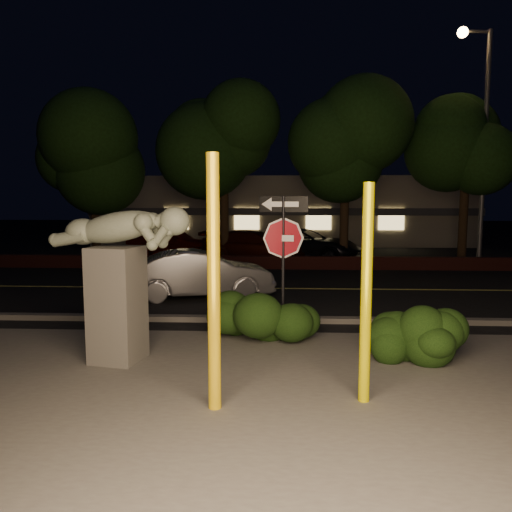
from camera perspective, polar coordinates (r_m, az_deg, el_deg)
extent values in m
plane|color=black|center=(18.12, 3.18, -2.08)|extent=(90.00, 90.00, 0.00)
cube|color=#4C4944|center=(7.43, 3.86, -14.85)|extent=(14.00, 6.00, 0.02)
cube|color=black|center=(15.16, 3.27, -3.76)|extent=(80.00, 8.00, 0.01)
cube|color=#D2CB54|center=(15.16, 3.27, -3.71)|extent=(80.00, 0.12, 0.00)
cube|color=#4C4944|center=(11.14, 3.47, -7.26)|extent=(80.00, 0.25, 0.12)
cube|color=#3F1714|center=(19.37, 3.16, -0.77)|extent=(40.00, 0.35, 0.50)
cube|color=black|center=(25.06, 3.06, 0.34)|extent=(40.00, 12.00, 0.01)
cube|color=slate|center=(32.92, 3.01, 5.31)|extent=(22.00, 10.00, 4.00)
cube|color=#333338|center=(27.82, 3.05, 5.08)|extent=(22.00, 0.20, 0.40)
cube|color=#FFD87F|center=(28.49, -9.14, 4.23)|extent=(1.40, 0.08, 1.20)
cube|color=#FFD87F|center=(27.95, -1.07, 4.27)|extent=(1.40, 0.08, 1.20)
cube|color=#FFD87F|center=(27.97, 7.16, 4.22)|extent=(1.40, 0.08, 1.20)
cube|color=#FFD87F|center=(28.56, 15.21, 4.09)|extent=(1.40, 0.08, 1.20)
cylinder|color=black|center=(22.35, -17.87, 4.09)|extent=(0.36, 0.36, 3.75)
ellipsoid|color=black|center=(22.49, -18.19, 12.99)|extent=(4.60, 4.60, 4.14)
cylinder|color=black|center=(21.25, -3.63, 4.95)|extent=(0.36, 0.36, 4.25)
ellipsoid|color=black|center=(21.51, -3.71, 15.52)|extent=(5.20, 5.20, 4.68)
cylinder|color=black|center=(20.90, 10.05, 4.49)|extent=(0.36, 0.36, 4.00)
ellipsoid|color=black|center=(21.09, 10.26, 14.53)|extent=(4.80, 4.80, 4.32)
cylinder|color=black|center=(22.57, 22.61, 4.11)|extent=(0.36, 0.36, 3.90)
ellipsoid|color=black|center=(22.72, 23.01, 12.93)|extent=(4.40, 4.40, 3.96)
cylinder|color=yellow|center=(6.32, -4.85, -3.27)|extent=(0.16, 0.16, 3.29)
cylinder|color=#F6EB02|center=(6.71, 12.49, -4.35)|extent=(0.15, 0.15, 2.93)
cylinder|color=black|center=(9.56, 3.11, -1.49)|extent=(0.06, 0.06, 2.77)
cube|color=white|center=(9.49, 3.13, 2.06)|extent=(0.41, 0.11, 0.12)
cube|color=black|center=(9.47, 3.16, 5.93)|extent=(0.92, 0.22, 0.30)
cube|color=white|center=(9.47, 3.16, 5.93)|extent=(0.58, 0.14, 0.12)
cube|color=#4C4944|center=(8.63, -15.57, -5.38)|extent=(0.89, 0.89, 1.94)
sphere|color=gray|center=(7.99, -9.27, 3.96)|extent=(0.45, 0.45, 0.45)
ellipsoid|color=black|center=(9.62, 1.05, -6.37)|extent=(2.37, 1.56, 1.14)
ellipsoid|color=black|center=(8.88, 18.16, -7.81)|extent=(1.88, 1.26, 1.13)
ellipsoid|color=black|center=(8.72, 18.52, -8.33)|extent=(1.72, 1.32, 1.06)
cylinder|color=#49494E|center=(22.05, 24.63, 10.87)|extent=(0.18, 0.18, 9.20)
cylinder|color=#49494E|center=(22.63, 23.90, 22.42)|extent=(1.11, 0.25, 0.11)
sphere|color=#FFB259|center=(22.38, 22.55, 22.54)|extent=(0.40, 0.40, 0.40)
imported|color=#A4A3A8|center=(13.85, -6.38, -2.04)|extent=(4.21, 2.36, 1.31)
imported|color=maroon|center=(23.48, -9.57, 1.57)|extent=(4.35, 2.16, 1.43)
imported|color=#380F07|center=(21.69, -0.19, 1.15)|extent=(4.87, 2.63, 1.34)
imported|color=black|center=(22.10, 5.46, 1.31)|extent=(5.57, 3.94, 1.41)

